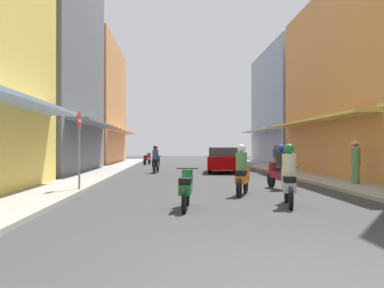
{
  "coord_description": "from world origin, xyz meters",
  "views": [
    {
      "loc": [
        -1.37,
        -4.15,
        1.51
      ],
      "look_at": [
        -0.29,
        17.43,
        1.64
      ],
      "focal_mm": 37.84,
      "sensor_mm": 36.0,
      "label": 1
    }
  ],
  "objects_px": {
    "motorbike_orange": "(242,173)",
    "motorbike_maroon": "(279,169)",
    "motorbike_black": "(156,161)",
    "pedestrian_midway": "(356,160)",
    "motorbike_silver": "(288,178)",
    "pedestrian_far": "(275,157)",
    "parked_car": "(223,160)",
    "motorbike_red": "(147,159)",
    "motorbike_green": "(186,188)",
    "motorbike_blue": "(226,161)",
    "street_sign_no_entry": "(79,140)"
  },
  "relations": [
    {
      "from": "motorbike_orange",
      "to": "motorbike_maroon",
      "type": "bearing_deg",
      "value": 47.2
    },
    {
      "from": "motorbike_black",
      "to": "pedestrian_midway",
      "type": "bearing_deg",
      "value": -47.52
    },
    {
      "from": "motorbike_silver",
      "to": "pedestrian_far",
      "type": "distance_m",
      "value": 17.26
    },
    {
      "from": "parked_car",
      "to": "pedestrian_far",
      "type": "distance_m",
      "value": 5.41
    },
    {
      "from": "motorbike_orange",
      "to": "motorbike_red",
      "type": "distance_m",
      "value": 21.65
    },
    {
      "from": "motorbike_black",
      "to": "motorbike_green",
      "type": "bearing_deg",
      "value": -84.62
    },
    {
      "from": "motorbike_green",
      "to": "pedestrian_far",
      "type": "bearing_deg",
      "value": 68.83
    },
    {
      "from": "motorbike_blue",
      "to": "street_sign_no_entry",
      "type": "bearing_deg",
      "value": -114.71
    },
    {
      "from": "parked_car",
      "to": "motorbike_silver",
      "type": "bearing_deg",
      "value": -90.02
    },
    {
      "from": "motorbike_black",
      "to": "motorbike_red",
      "type": "distance_m",
      "value": 10.61
    },
    {
      "from": "motorbike_orange",
      "to": "pedestrian_far",
      "type": "height_order",
      "value": "pedestrian_far"
    },
    {
      "from": "pedestrian_midway",
      "to": "street_sign_no_entry",
      "type": "height_order",
      "value": "street_sign_no_entry"
    },
    {
      "from": "motorbike_maroon",
      "to": "motorbike_silver",
      "type": "distance_m",
      "value": 4.11
    },
    {
      "from": "motorbike_blue",
      "to": "pedestrian_far",
      "type": "bearing_deg",
      "value": -19.49
    },
    {
      "from": "motorbike_red",
      "to": "pedestrian_midway",
      "type": "relative_size",
      "value": 1.0
    },
    {
      "from": "motorbike_blue",
      "to": "motorbike_silver",
      "type": "xyz_separation_m",
      "value": [
        -0.8,
        -17.93,
        0.2
      ]
    },
    {
      "from": "motorbike_blue",
      "to": "pedestrian_far",
      "type": "relative_size",
      "value": 1.11
    },
    {
      "from": "motorbike_orange",
      "to": "motorbike_silver",
      "type": "bearing_deg",
      "value": -71.44
    },
    {
      "from": "motorbike_red",
      "to": "motorbike_silver",
      "type": "height_order",
      "value": "motorbike_silver"
    },
    {
      "from": "motorbike_black",
      "to": "motorbike_red",
      "type": "bearing_deg",
      "value": 96.08
    },
    {
      "from": "motorbike_green",
      "to": "pedestrian_midway",
      "type": "relative_size",
      "value": 1.02
    },
    {
      "from": "motorbike_maroon",
      "to": "pedestrian_far",
      "type": "xyz_separation_m",
      "value": [
        3.18,
        12.77,
        0.1
      ]
    },
    {
      "from": "motorbike_black",
      "to": "pedestrian_far",
      "type": "relative_size",
      "value": 1.12
    },
    {
      "from": "motorbike_silver",
      "to": "street_sign_no_entry",
      "type": "relative_size",
      "value": 0.68
    },
    {
      "from": "motorbike_red",
      "to": "street_sign_no_entry",
      "type": "xyz_separation_m",
      "value": [
        -0.98,
        -20.27,
        1.21
      ]
    },
    {
      "from": "motorbike_orange",
      "to": "motorbike_green",
      "type": "height_order",
      "value": "motorbike_orange"
    },
    {
      "from": "motorbike_orange",
      "to": "pedestrian_midway",
      "type": "relative_size",
      "value": 0.98
    },
    {
      "from": "motorbike_maroon",
      "to": "motorbike_blue",
      "type": "xyz_separation_m",
      "value": [
        -0.04,
        13.91,
        -0.2
      ]
    },
    {
      "from": "motorbike_red",
      "to": "motorbike_black",
      "type": "bearing_deg",
      "value": -83.92
    },
    {
      "from": "motorbike_orange",
      "to": "street_sign_no_entry",
      "type": "distance_m",
      "value": 5.37
    },
    {
      "from": "motorbike_black",
      "to": "parked_car",
      "type": "xyz_separation_m",
      "value": [
        3.85,
        0.18,
        0.04
      ]
    },
    {
      "from": "motorbike_red",
      "to": "motorbike_silver",
      "type": "relative_size",
      "value": 0.99
    },
    {
      "from": "motorbike_green",
      "to": "pedestrian_far",
      "type": "xyz_separation_m",
      "value": [
        6.61,
        17.08,
        0.3
      ]
    },
    {
      "from": "motorbike_maroon",
      "to": "motorbike_blue",
      "type": "bearing_deg",
      "value": 90.15
    },
    {
      "from": "motorbike_silver",
      "to": "parked_car",
      "type": "xyz_separation_m",
      "value": [
        0.01,
        13.16,
        0.04
      ]
    },
    {
      "from": "motorbike_maroon",
      "to": "pedestrian_far",
      "type": "distance_m",
      "value": 13.16
    },
    {
      "from": "motorbike_blue",
      "to": "street_sign_no_entry",
      "type": "distance_m",
      "value": 16.2
    },
    {
      "from": "motorbike_silver",
      "to": "pedestrian_far",
      "type": "bearing_deg",
      "value": 76.55
    },
    {
      "from": "motorbike_maroon",
      "to": "motorbike_blue",
      "type": "height_order",
      "value": "motorbike_maroon"
    },
    {
      "from": "motorbike_blue",
      "to": "motorbike_silver",
      "type": "bearing_deg",
      "value": -92.54
    },
    {
      "from": "motorbike_silver",
      "to": "motorbike_green",
      "type": "distance_m",
      "value": 2.62
    },
    {
      "from": "parked_car",
      "to": "street_sign_no_entry",
      "type": "bearing_deg",
      "value": -121.03
    },
    {
      "from": "pedestrian_far",
      "to": "street_sign_no_entry",
      "type": "relative_size",
      "value": 0.61
    },
    {
      "from": "pedestrian_midway",
      "to": "street_sign_no_entry",
      "type": "relative_size",
      "value": 0.67
    },
    {
      "from": "motorbike_orange",
      "to": "parked_car",
      "type": "height_order",
      "value": "motorbike_orange"
    },
    {
      "from": "motorbike_maroon",
      "to": "street_sign_no_entry",
      "type": "height_order",
      "value": "street_sign_no_entry"
    },
    {
      "from": "motorbike_silver",
      "to": "pedestrian_midway",
      "type": "bearing_deg",
      "value": 49.86
    },
    {
      "from": "motorbike_maroon",
      "to": "motorbike_green",
      "type": "distance_m",
      "value": 5.51
    },
    {
      "from": "motorbike_blue",
      "to": "motorbike_black",
      "type": "distance_m",
      "value": 6.79
    },
    {
      "from": "motorbike_green",
      "to": "motorbike_red",
      "type": "bearing_deg",
      "value": 95.69
    }
  ]
}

